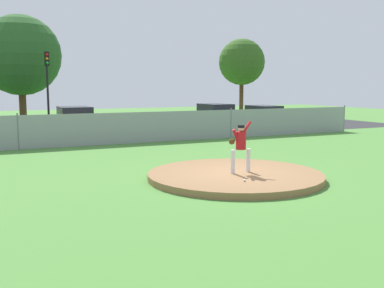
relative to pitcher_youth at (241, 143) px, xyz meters
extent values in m
plane|color=#4C8438|center=(-0.13, 6.09, -1.14)|extent=(80.00, 80.00, 0.00)
cube|color=#2B2B2D|center=(-0.13, 14.59, -1.14)|extent=(44.00, 7.00, 0.01)
cylinder|color=olive|center=(-0.13, 0.09, -1.04)|extent=(5.57, 5.57, 0.21)
cylinder|color=silver|center=(-0.28, -0.01, -0.56)|extent=(0.13, 0.13, 0.75)
cylinder|color=silver|center=(0.31, 0.01, -0.56)|extent=(0.13, 0.13, 0.75)
cylinder|color=maroon|center=(0.01, 0.00, 0.09)|extent=(0.32, 0.32, 0.56)
cylinder|color=maroon|center=(0.19, 0.00, 0.47)|extent=(0.39, 0.10, 0.47)
cylinder|color=maroon|center=(-0.17, 0.00, 0.24)|extent=(0.28, 0.10, 0.46)
ellipsoid|color=#4C2D14|center=(-0.29, 0.05, 0.07)|extent=(0.20, 0.12, 0.18)
sphere|color=tan|center=(0.01, 0.00, 0.47)|extent=(0.20, 0.20, 0.20)
cylinder|color=black|center=(0.01, 0.00, 0.54)|extent=(0.21, 0.21, 0.09)
sphere|color=white|center=(-0.59, -1.20, -0.90)|extent=(0.07, 0.07, 0.07)
cube|color=gray|center=(-0.13, 10.09, -0.34)|extent=(28.46, 0.03, 1.61)
cylinder|color=slate|center=(-5.83, 10.09, -0.29)|extent=(0.07, 0.07, 1.71)
cylinder|color=slate|center=(5.56, 10.09, -0.29)|extent=(0.07, 0.07, 1.71)
cylinder|color=slate|center=(14.10, 10.09, -0.29)|extent=(0.07, 0.07, 1.71)
cube|color=silver|center=(11.08, 14.85, -0.49)|extent=(1.94, 4.43, 0.67)
cube|color=black|center=(11.08, 14.85, 0.13)|extent=(1.75, 2.45, 0.57)
cylinder|color=black|center=(11.05, 16.21, -0.82)|extent=(1.92, 0.68, 0.64)
cylinder|color=black|center=(11.10, 13.49, -0.82)|extent=(1.92, 0.68, 0.64)
cube|color=#161E4C|center=(6.83, 14.32, -0.45)|extent=(1.89, 4.33, 0.74)
cube|color=black|center=(6.83, 14.32, 0.27)|extent=(1.68, 2.41, 0.71)
cylinder|color=black|center=(6.79, 15.64, -0.82)|extent=(1.82, 0.71, 0.64)
cylinder|color=black|center=(6.88, 12.99, -0.82)|extent=(1.82, 0.71, 0.64)
cube|color=tan|center=(-2.34, 14.67, -0.43)|extent=(1.92, 4.09, 0.79)
cube|color=black|center=(-2.34, 14.67, 0.28)|extent=(1.76, 2.25, 0.64)
cylinder|color=black|center=(-2.34, 15.93, -0.82)|extent=(1.96, 0.65, 0.64)
cylinder|color=black|center=(-2.35, 13.40, -0.82)|extent=(1.96, 0.65, 0.64)
cylinder|color=black|center=(-3.28, 18.63, 1.43)|extent=(0.14, 0.14, 5.14)
cube|color=black|center=(-3.28, 18.45, 3.55)|extent=(0.28, 0.24, 0.90)
sphere|color=red|center=(-3.28, 18.33, 3.82)|extent=(0.18, 0.18, 0.18)
sphere|color=orange|center=(-3.28, 18.33, 3.55)|extent=(0.18, 0.18, 0.18)
sphere|color=green|center=(-3.28, 18.33, 3.28)|extent=(0.18, 0.18, 0.18)
cylinder|color=#4C331E|center=(-4.54, 22.44, 0.42)|extent=(0.50, 0.50, 3.12)
sphere|color=#275723|center=(-4.54, 22.44, 3.97)|extent=(5.69, 5.69, 5.69)
cylinder|color=#4C331E|center=(14.53, 23.54, 0.69)|extent=(0.38, 0.38, 3.66)
sphere|color=#315A1D|center=(14.53, 23.54, 3.99)|extent=(4.20, 4.20, 4.20)
camera|label=1|loc=(-7.38, -11.97, 1.79)|focal=41.86mm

